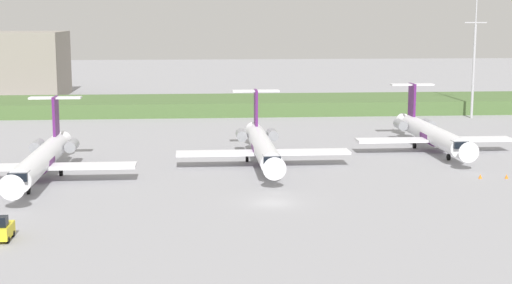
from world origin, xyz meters
TOP-DOWN VIEW (x-y plane):
  - ground_plane at (0.00, 30.00)m, footprint 500.00×500.00m
  - grass_berm at (0.00, 79.42)m, footprint 320.00×20.00m
  - regional_jet_second at (-26.60, 14.30)m, footprint 22.81×31.00m
  - regional_jet_third at (0.83, 21.68)m, footprint 22.81×31.00m
  - regional_jet_fourth at (26.58, 30.31)m, footprint 22.81×31.00m
  - antenna_mast at (45.78, 65.48)m, footprint 4.40×0.50m
  - baggage_tug at (-25.20, -11.68)m, footprint 1.72×3.20m
  - safety_cone_front_marker at (26.47, 10.26)m, footprint 0.44×0.44m
  - safety_cone_mid_marker at (29.64, 9.95)m, footprint 0.44×0.44m

SIDE VIEW (x-z plane):
  - ground_plane at x=0.00m, z-range 0.00..0.00m
  - safety_cone_front_marker at x=26.47m, z-range 0.00..0.55m
  - safety_cone_mid_marker at x=29.64m, z-range 0.00..0.55m
  - baggage_tug at x=-25.20m, z-range -0.15..2.15m
  - grass_berm at x=0.00m, z-range 0.00..2.82m
  - regional_jet_second at x=-26.60m, z-range -1.96..7.04m
  - regional_jet_third at x=0.83m, z-range -1.96..7.04m
  - regional_jet_fourth at x=26.58m, z-range -1.96..7.04m
  - antenna_mast at x=45.78m, z-range -2.48..25.74m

